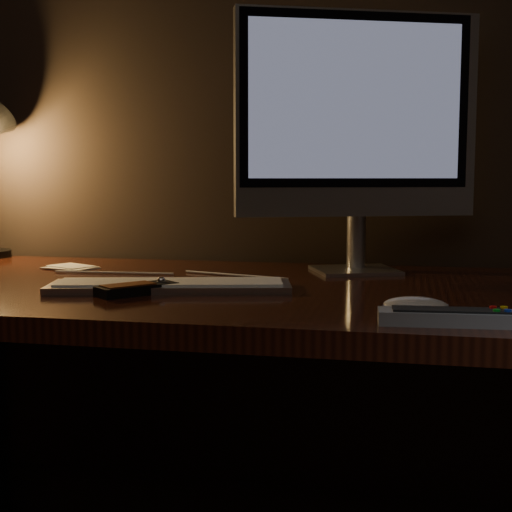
% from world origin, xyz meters
% --- Properties ---
extents(desk, '(1.60, 0.75, 0.75)m').
position_xyz_m(desk, '(0.00, 1.93, 0.62)').
color(desk, '#34150C').
rests_on(desk, ground).
extents(monitor, '(0.51, 0.23, 0.56)m').
position_xyz_m(monitor, '(0.22, 2.09, 1.08)').
color(monitor, silver).
rests_on(monitor, desk).
extents(keyboard, '(0.46, 0.22, 0.02)m').
position_xyz_m(keyboard, '(-0.10, 1.77, 0.76)').
color(keyboard, silver).
rests_on(keyboard, desk).
extents(mouse, '(0.10, 0.06, 0.02)m').
position_xyz_m(mouse, '(0.35, 1.63, 0.76)').
color(mouse, white).
rests_on(mouse, desk).
extents(media_remote, '(0.13, 0.14, 0.03)m').
position_xyz_m(media_remote, '(-0.14, 1.71, 0.76)').
color(media_remote, black).
rests_on(media_remote, desk).
extents(tv_remote, '(0.20, 0.07, 0.03)m').
position_xyz_m(tv_remote, '(0.39, 1.55, 0.76)').
color(tv_remote, gray).
rests_on(tv_remote, desk).
extents(papers, '(0.14, 0.12, 0.01)m').
position_xyz_m(papers, '(-0.42, 2.02, 0.75)').
color(papers, white).
rests_on(papers, desk).
extents(cable, '(0.51, 0.08, 0.00)m').
position_xyz_m(cable, '(-0.15, 1.95, 0.75)').
color(cable, white).
rests_on(cable, desk).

